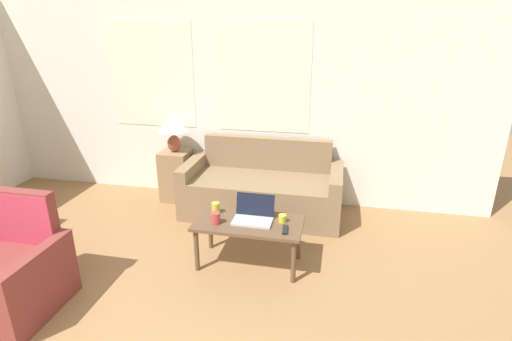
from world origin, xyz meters
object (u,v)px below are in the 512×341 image
at_px(couch, 263,190).
at_px(coffee_table, 249,227).
at_px(laptop, 253,215).
at_px(table_lamp, 173,127).
at_px(cup_navy, 216,208).
at_px(cup_white, 216,218).
at_px(tv_remote, 285,230).
at_px(cup_yellow, 282,218).
at_px(armchair, 9,276).

height_order(couch, coffee_table, couch).
xyz_separation_m(coffee_table, laptop, (0.04, 0.04, 0.11)).
xyz_separation_m(couch, table_lamp, (-1.15, 0.14, 0.69)).
height_order(cup_navy, cup_white, cup_white).
distance_m(couch, tv_remote, 1.31).
relative_size(couch, coffee_table, 1.86).
bearing_deg(cup_navy, cup_yellow, -4.00).
height_order(laptop, cup_white, laptop).
bearing_deg(couch, laptop, -83.35).
height_order(cup_navy, tv_remote, cup_navy).
distance_m(cup_white, tv_remote, 0.64).
relative_size(armchair, table_lamp, 1.96).
relative_size(armchair, cup_yellow, 12.29).
height_order(table_lamp, cup_navy, table_lamp).
bearing_deg(tv_remote, armchair, -157.09).
bearing_deg(table_lamp, couch, -7.04).
bearing_deg(cup_white, table_lamp, 125.04).
distance_m(coffee_table, cup_navy, 0.38).
bearing_deg(tv_remote, laptop, 156.01).
height_order(laptop, cup_navy, laptop).
xyz_separation_m(cup_navy, tv_remote, (0.70, -0.20, -0.04)).
xyz_separation_m(coffee_table, tv_remote, (0.35, -0.10, 0.07)).
relative_size(coffee_table, laptop, 2.76).
xyz_separation_m(cup_navy, cup_white, (0.06, -0.20, 0.00)).
bearing_deg(coffee_table, couch, 94.62).
relative_size(table_lamp, cup_white, 4.29).
height_order(coffee_table, cup_white, cup_white).
xyz_separation_m(cup_yellow, tv_remote, (0.05, -0.16, -0.03)).
relative_size(couch, cup_navy, 17.28).
xyz_separation_m(coffee_table, cup_navy, (-0.35, 0.10, 0.11)).
xyz_separation_m(couch, armchair, (-1.63, -2.10, 0.00)).
bearing_deg(coffee_table, tv_remote, -16.24).
relative_size(cup_navy, tv_remote, 0.69).
bearing_deg(armchair, coffee_table, 29.58).
height_order(armchair, tv_remote, armchair).
distance_m(laptop, tv_remote, 0.35).
bearing_deg(cup_yellow, cup_navy, 176.00).
bearing_deg(cup_white, laptop, 23.51).
distance_m(coffee_table, tv_remote, 0.37).
xyz_separation_m(table_lamp, cup_yellow, (1.54, -1.21, -0.48)).
relative_size(couch, tv_remote, 11.96).
relative_size(cup_yellow, tv_remote, 0.48).
bearing_deg(table_lamp, cup_yellow, -38.03).
bearing_deg(laptop, cup_yellow, 3.76).
distance_m(table_lamp, cup_white, 1.73).
relative_size(coffee_table, tv_remote, 6.43).
relative_size(table_lamp, tv_remote, 3.00).
bearing_deg(cup_white, cup_yellow, 14.96).
height_order(cup_yellow, tv_remote, cup_yellow).
xyz_separation_m(couch, coffee_table, (0.09, -1.12, 0.12)).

